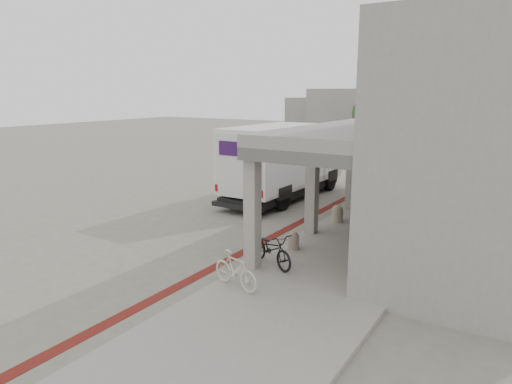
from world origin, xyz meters
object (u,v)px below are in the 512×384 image
Objects in this scene: utility_cabinet at (360,237)px; bicycle_cream at (235,270)px; bench at (394,236)px; bicycle_black at (271,249)px; fedex_truck at (285,159)px.

utility_cabinet is 0.58× the size of bicycle_cream.
utility_cabinet reaches higher than bench.
bicycle_black is at bearing -130.89° from bench.
bicycle_black is 1.87m from bicycle_cream.
bicycle_cream is (-2.57, -5.65, 0.17)m from bench.
bicycle_black is (4.16, -8.46, -1.29)m from fedex_truck.
bicycle_black is at bearing -131.59° from utility_cabinet.
bicycle_cream is (-1.80, -4.43, 0.02)m from utility_cabinet.
bench is (6.73, -4.67, -1.48)m from fedex_truck.
fedex_truck is 4.46× the size of bench.
bicycle_cream reaches higher than utility_cabinet.
fedex_truck is 9.07× the size of utility_cabinet.
bicycle_black is (-2.57, -3.78, 0.19)m from bench.
bicycle_cream is at bearing -66.84° from fedex_truck.
bench is at bearing 51.20° from utility_cabinet.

